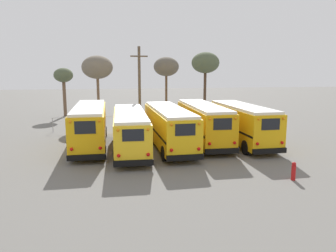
{
  "coord_description": "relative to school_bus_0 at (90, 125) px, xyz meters",
  "views": [
    {
      "loc": [
        -4.25,
        -24.84,
        6.06
      ],
      "look_at": [
        0.0,
        0.37,
        1.62
      ],
      "focal_mm": 35.0,
      "sensor_mm": 36.0,
      "label": 1
    }
  ],
  "objects": [
    {
      "name": "ground_plane",
      "position": [
        6.1,
        -1.16,
        -1.76
      ],
      "size": [
        160.0,
        160.0,
        0.0
      ],
      "primitive_type": "plane",
      "color": "#66635E"
    },
    {
      "name": "school_bus_0",
      "position": [
        0.0,
        0.0,
        0.0
      ],
      "size": [
        2.6,
        10.47,
        3.25
      ],
      "color": "#EAAA0F",
      "rests_on": "ground"
    },
    {
      "name": "school_bus_1",
      "position": [
        3.05,
        -1.74,
        -0.13
      ],
      "size": [
        2.61,
        10.77,
        2.96
      ],
      "color": "yellow",
      "rests_on": "ground"
    },
    {
      "name": "school_bus_2",
      "position": [
        6.1,
        -1.12,
        -0.06
      ],
      "size": [
        2.77,
        10.73,
        3.1
      ],
      "color": "yellow",
      "rests_on": "ground"
    },
    {
      "name": "school_bus_3",
      "position": [
        9.15,
        -0.18,
        -0.01
      ],
      "size": [
        2.53,
        10.09,
        3.2
      ],
      "color": "#E5A00C",
      "rests_on": "ground"
    },
    {
      "name": "school_bus_4",
      "position": [
        12.2,
        -1.03,
        -0.02
      ],
      "size": [
        2.74,
        9.54,
        3.18
      ],
      "color": "#EAAA0F",
      "rests_on": "ground"
    },
    {
      "name": "utility_pole",
      "position": [
        4.66,
        8.79,
        2.6
      ],
      "size": [
        1.8,
        0.29,
        8.4
      ],
      "color": "brown",
      "rests_on": "ground"
    },
    {
      "name": "bare_tree_0",
      "position": [
        0.2,
        12.43,
        4.47
      ],
      "size": [
        3.49,
        3.49,
        7.59
      ],
      "color": "brown",
      "rests_on": "ground"
    },
    {
      "name": "bare_tree_1",
      "position": [
        8.31,
        13.55,
        4.54
      ],
      "size": [
        3.04,
        3.04,
        7.51
      ],
      "color": "brown",
      "rests_on": "ground"
    },
    {
      "name": "bare_tree_2",
      "position": [
        14.7,
        18.85,
        5.12
      ],
      "size": [
        3.87,
        3.87,
        8.41
      ],
      "color": "#473323",
      "rests_on": "ground"
    },
    {
      "name": "bare_tree_3",
      "position": [
        -4.36,
        18.15,
        3.35
      ],
      "size": [
        2.43,
        2.43,
        6.23
      ],
      "color": "brown",
      "rests_on": "ground"
    },
    {
      "name": "fence_line",
      "position": [
        6.1,
        6.74,
        -0.76
      ],
      "size": [
        20.26,
        0.06,
        1.42
      ],
      "color": "#939399",
      "rests_on": "ground"
    },
    {
      "name": "fire_hydrant",
      "position": [
        11.58,
        -10.04,
        -1.23
      ],
      "size": [
        0.24,
        0.24,
        1.03
      ],
      "color": "#B21414",
      "rests_on": "ground"
    }
  ]
}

